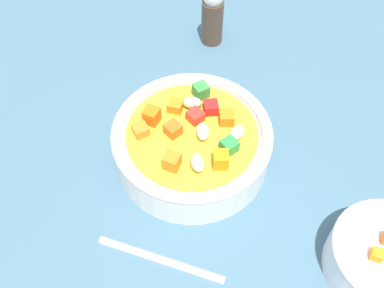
% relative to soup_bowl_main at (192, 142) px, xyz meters
% --- Properties ---
extents(ground_plane, '(1.40, 1.40, 0.02)m').
position_rel_soup_bowl_main_xyz_m(ground_plane, '(-0.00, 0.00, -0.04)').
color(ground_plane, '#42667A').
extents(soup_bowl_main, '(0.19, 0.19, 0.07)m').
position_rel_soup_bowl_main_xyz_m(soup_bowl_main, '(0.00, 0.00, 0.00)').
color(soup_bowl_main, white).
rests_on(soup_bowl_main, ground_plane).
extents(spoon, '(0.17, 0.19, 0.01)m').
position_rel_soup_bowl_main_xyz_m(spoon, '(-0.06, -0.14, -0.03)').
color(spoon, silver).
rests_on(spoon, ground_plane).
extents(side_bowl_small, '(0.12, 0.12, 0.06)m').
position_rel_soup_bowl_main_xyz_m(side_bowl_small, '(0.10, -0.23, -0.00)').
color(side_bowl_small, white).
rests_on(side_bowl_small, ground_plane).
extents(pepper_shaker, '(0.03, 0.03, 0.09)m').
position_rel_soup_bowl_main_xyz_m(pepper_shaker, '(0.14, 0.18, 0.01)').
color(pepper_shaker, '#4C3828').
rests_on(pepper_shaker, ground_plane).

